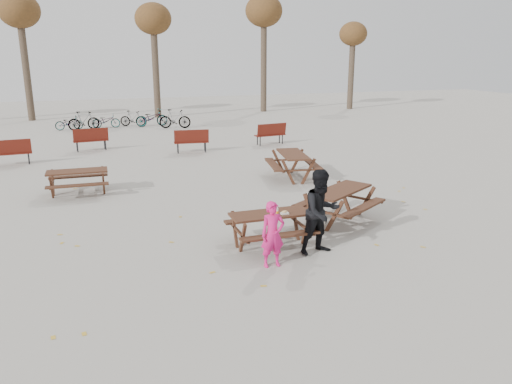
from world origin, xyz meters
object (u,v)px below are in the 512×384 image
object	(u,v)px
food_tray	(285,213)
child	(273,234)
picnic_table_far	(293,166)
soda_bottle	(277,211)
picnic_table_north	(78,183)
adult	(321,212)
main_picnic_table	(270,221)
picnic_table_east	(340,205)

from	to	relation	value
food_tray	child	bearing A→B (deg)	-124.60
picnic_table_far	soda_bottle	bearing A→B (deg)	164.26
soda_bottle	picnic_table_north	world-z (taller)	soda_bottle
picnic_table_far	picnic_table_north	bearing A→B (deg)	98.86
food_tray	adult	distance (m)	0.86
child	picnic_table_north	distance (m)	7.91
main_picnic_table	soda_bottle	world-z (taller)	soda_bottle
picnic_table_far	food_tray	bearing A→B (deg)	165.70
main_picnic_table	adult	xyz separation A→B (m)	(0.89, -0.75, 0.35)
soda_bottle	adult	world-z (taller)	adult
picnic_table_east	picnic_table_far	bearing A→B (deg)	49.77
main_picnic_table	soda_bottle	size ratio (longest dim) A/B	10.59
soda_bottle	adult	xyz separation A→B (m)	(0.79, -0.60, 0.09)
picnic_table_east	picnic_table_far	distance (m)	4.72
picnic_table_north	picnic_table_east	bearing A→B (deg)	-35.86
food_tray	soda_bottle	world-z (taller)	soda_bottle
main_picnic_table	child	world-z (taller)	child
food_tray	picnic_table_east	world-z (taller)	picnic_table_east
adult	picnic_table_far	size ratio (longest dim) A/B	0.91
child	adult	distance (m)	1.31
soda_bottle	child	bearing A→B (deg)	-116.12
picnic_table_east	picnic_table_north	bearing A→B (deg)	110.74
food_tray	picnic_table_east	size ratio (longest dim) A/B	0.09
main_picnic_table	picnic_table_far	size ratio (longest dim) A/B	0.88
soda_bottle	picnic_table_north	bearing A→B (deg)	125.04
food_tray	picnic_table_east	bearing A→B (deg)	30.29
main_picnic_table	food_tray	world-z (taller)	food_tray
child	picnic_table_north	world-z (taller)	child
child	adult	size ratio (longest dim) A/B	0.74
child	soda_bottle	bearing A→B (deg)	64.66
soda_bottle	adult	size ratio (longest dim) A/B	0.09
main_picnic_table	picnic_table_east	bearing A→B (deg)	23.70
soda_bottle	picnic_table_far	distance (m)	6.51
soda_bottle	adult	distance (m)	0.99
picnic_table_north	child	bearing A→B (deg)	-60.21
child	picnic_table_far	xyz separation A→B (m)	(3.31, 6.76, -0.25)
child	adult	xyz separation A→B (m)	(1.24, 0.33, 0.25)
soda_bottle	food_tray	bearing A→B (deg)	-7.62
food_tray	picnic_table_east	xyz separation A→B (m)	(2.02, 1.18, -0.36)
picnic_table_east	adult	bearing A→B (deg)	-160.71
soda_bottle	child	size ratio (longest dim) A/B	0.12
main_picnic_table	picnic_table_east	world-z (taller)	picnic_table_east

